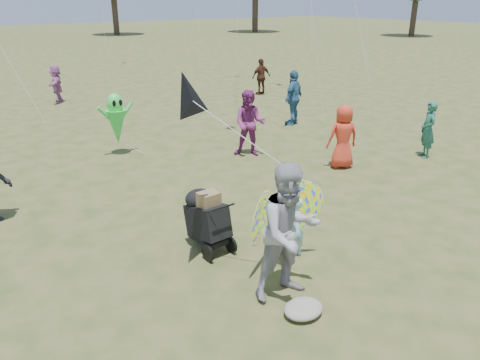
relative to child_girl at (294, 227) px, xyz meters
name	(u,v)px	position (x,y,z in m)	size (l,w,h in m)	color
ground	(304,265)	(-0.06, -0.33, -0.56)	(160.00, 160.00, 0.00)	#51592B
child_girl	(294,227)	(0.00, 0.00, 0.00)	(0.41, 0.27, 1.12)	#A9E1F0
adult_man	(289,232)	(-0.82, -0.74, 0.47)	(1.00, 0.78, 2.06)	#99999E
grey_bag	(303,309)	(-0.97, -1.25, -0.47)	(0.59, 0.48, 0.19)	gray
crowd_a	(343,137)	(4.09, 2.59, 0.26)	(0.80, 0.52, 1.64)	red
crowd_c	(294,98)	(6.12, 6.62, 0.37)	(1.09, 0.46, 1.87)	#33638C
crowd_e	(250,123)	(2.79, 4.81, 0.35)	(0.89, 0.69, 1.82)	#7D2969
crowd_f	(428,130)	(6.61, 1.77, 0.21)	(0.56, 0.37, 1.55)	#235E4C
crowd_h	(261,77)	(8.63, 11.45, 0.24)	(0.94, 0.39, 1.61)	#472517
crowd_j	(56,84)	(0.70, 15.25, 0.21)	(1.43, 0.46, 1.54)	#AB629B
jogging_stroller	(206,216)	(-1.02, 1.14, 0.05)	(0.53, 1.06, 1.09)	black
butterfly_kite	(282,224)	(-0.37, -0.08, 0.21)	(1.74, 0.75, 1.73)	red
delta_kite_rig	(192,101)	(-1.53, 0.60, 2.22)	(1.58, 1.57, 1.54)	black
alien_kite	(117,121)	(-0.11, 7.05, 0.41)	(1.12, 0.69, 1.74)	#34DE47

